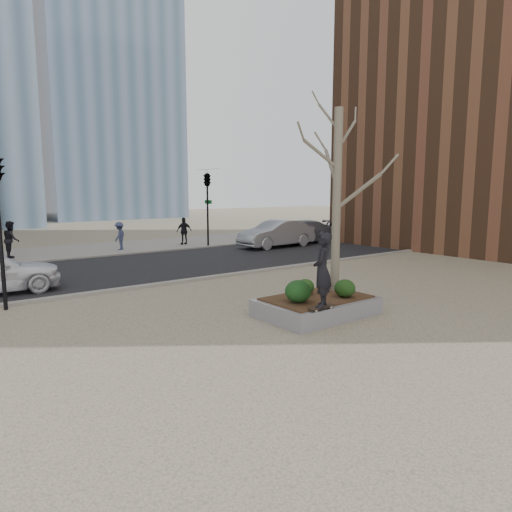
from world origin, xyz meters
TOP-DOWN VIEW (x-y plane):
  - ground at (0.00, 0.00)m, footprint 120.00×120.00m
  - street at (0.00, 10.00)m, footprint 60.00×8.00m
  - far_sidewalk at (0.00, 17.00)m, footprint 60.00×6.00m
  - planter at (1.00, 0.00)m, footprint 3.00×2.00m
  - planter_mulch at (1.00, 0.00)m, footprint 2.70×1.70m
  - sycamore_tree at (2.00, 0.30)m, footprint 2.80×2.80m
  - shrub_left at (0.22, -0.13)m, footprint 0.67×0.67m
  - shrub_middle at (1.02, 0.45)m, footprint 0.48×0.48m
  - shrub_right at (1.60, -0.44)m, footprint 0.55×0.55m
  - skateboard at (0.30, -0.88)m, footprint 0.79×0.23m
  - skateboarder at (0.30, -0.88)m, footprint 0.78×0.73m
  - car_silver at (9.37, 11.73)m, footprint 4.73×1.73m
  - car_third at (11.89, 12.61)m, footprint 5.14×3.29m
  - pedestrian_a at (-3.58, 16.28)m, footprint 0.81×0.96m
  - pedestrian_b at (1.68, 15.95)m, footprint 1.09×1.12m
  - pedestrian_c at (5.69, 16.02)m, footprint 0.99×0.49m
  - traffic_light_far at (6.50, 14.60)m, footprint 0.60×2.48m

SIDE VIEW (x-z plane):
  - ground at x=0.00m, z-range 0.00..0.00m
  - street at x=0.00m, z-range 0.00..0.02m
  - far_sidewalk at x=0.00m, z-range 0.00..0.02m
  - planter at x=1.00m, z-range 0.00..0.45m
  - planter_mulch at x=1.00m, z-range 0.45..0.49m
  - skateboard at x=0.30m, z-range 0.45..0.53m
  - shrub_middle at x=1.02m, z-range 0.49..0.90m
  - car_third at x=11.89m, z-range 0.02..1.41m
  - shrub_right at x=1.60m, z-range 0.49..0.96m
  - shrub_left at x=0.22m, z-range 0.49..1.06m
  - car_silver at x=9.37m, z-range 0.02..1.57m
  - pedestrian_b at x=1.68m, z-range 0.02..1.57m
  - pedestrian_c at x=5.69m, z-range 0.02..1.66m
  - pedestrian_a at x=-3.58m, z-range 0.02..1.81m
  - skateboarder at x=0.30m, z-range 0.53..2.32m
  - traffic_light_far at x=6.50m, z-range 0.00..4.50m
  - sycamore_tree at x=2.00m, z-range 0.49..7.09m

